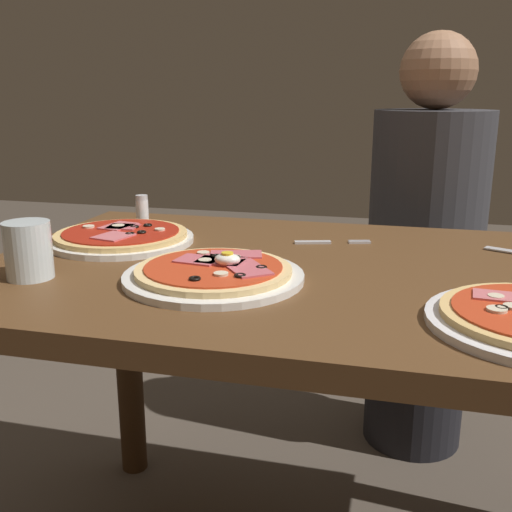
% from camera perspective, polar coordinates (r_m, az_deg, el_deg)
% --- Properties ---
extents(dining_table, '(1.20, 0.77, 0.72)m').
position_cam_1_polar(dining_table, '(1.11, 5.13, -6.81)').
color(dining_table, brown).
rests_on(dining_table, ground).
extents(pizza_foreground, '(0.30, 0.30, 0.05)m').
position_cam_1_polar(pizza_foreground, '(0.99, -4.01, -1.63)').
color(pizza_foreground, white).
rests_on(pizza_foreground, dining_table).
extents(pizza_across_left, '(0.30, 0.30, 0.03)m').
position_cam_1_polar(pizza_across_left, '(1.27, -12.75, 1.80)').
color(pizza_across_left, white).
rests_on(pizza_across_left, dining_table).
extents(water_glass_near, '(0.08, 0.08, 0.10)m').
position_cam_1_polar(water_glass_near, '(1.06, -20.92, 0.21)').
color(water_glass_near, silver).
rests_on(water_glass_near, dining_table).
extents(fork, '(0.16, 0.06, 0.00)m').
position_cam_1_polar(fork, '(1.24, 6.74, 1.32)').
color(fork, silver).
rests_on(fork, dining_table).
extents(salt_shaker, '(0.03, 0.03, 0.07)m').
position_cam_1_polar(salt_shaker, '(1.45, -10.84, 4.42)').
color(salt_shaker, white).
rests_on(salt_shaker, dining_table).
extents(diner_person, '(0.32, 0.32, 1.18)m').
position_cam_1_polar(diner_person, '(1.76, 15.74, -0.49)').
color(diner_person, black).
rests_on(diner_person, ground).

